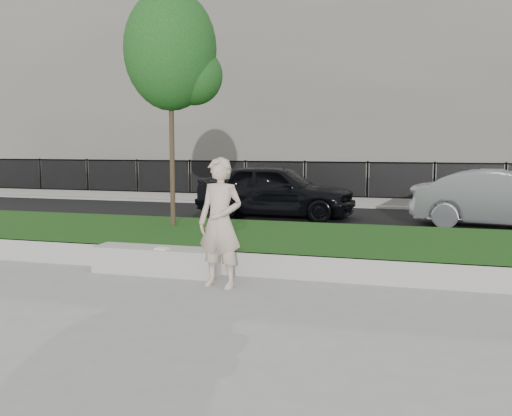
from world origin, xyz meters
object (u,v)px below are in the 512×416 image
(car_dark, at_px, (276,191))
(car_silver, at_px, (506,200))
(man, at_px, (220,223))
(stone_bench, at_px, (157,260))
(young_tree, at_px, (174,54))
(book, at_px, (162,249))

(car_dark, bearing_deg, car_silver, -92.71)
(man, bearing_deg, car_dark, 107.93)
(stone_bench, xyz_separation_m, car_dark, (0.19, 7.53, 0.61))
(stone_bench, distance_m, young_tree, 4.94)
(man, distance_m, car_silver, 9.02)
(stone_bench, height_order, book, book)
(stone_bench, relative_size, young_tree, 0.43)
(young_tree, xyz_separation_m, car_silver, (7.29, 4.05, -3.33))
(book, bearing_deg, stone_bench, 154.22)
(man, xyz_separation_m, book, (-1.19, 0.43, -0.54))
(stone_bench, distance_m, book, 0.32)
(book, distance_m, car_dark, 7.66)
(man, relative_size, book, 9.04)
(young_tree, bearing_deg, book, -70.25)
(stone_bench, relative_size, man, 1.10)
(young_tree, distance_m, car_dark, 5.79)
(man, height_order, book, man)
(book, relative_size, car_silver, 0.05)
(stone_bench, xyz_separation_m, man, (1.35, -0.55, 0.77))
(car_dark, bearing_deg, book, -177.45)
(book, xyz_separation_m, car_dark, (0.02, 7.66, 0.37))
(car_silver, bearing_deg, young_tree, 128.57)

